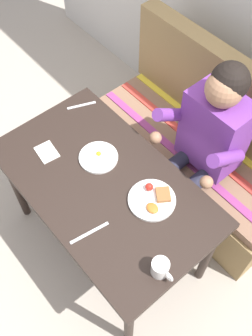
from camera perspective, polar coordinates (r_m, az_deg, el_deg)
The scene contains 10 objects.
ground_plane at distance 2.63m, azimuth -2.54°, elevation -10.68°, with size 8.00×8.00×0.00m, color #A99D8E.
table at distance 2.05m, azimuth -3.20°, elevation -3.37°, with size 1.20×0.70×0.73m.
couch at distance 2.63m, azimuth 10.25°, elevation 2.33°, with size 1.44×0.56×1.00m.
person at distance 2.17m, azimuth 11.44°, elevation 4.08°, with size 0.45×0.61×1.21m.
plate_breakfast at distance 1.92m, azimuth 3.92°, elevation -4.56°, with size 0.24×0.24×0.05m.
plate_eggs at distance 2.07m, azimuth -4.03°, elevation 1.58°, with size 0.21×0.21×0.04m.
coffee_mug at distance 1.74m, azimuth 5.06°, elevation -14.29°, with size 0.12×0.08×0.09m.
napkin at distance 2.13m, azimuth -11.46°, elevation 2.29°, with size 0.13×0.10×0.01m, color silver.
fork at distance 2.32m, azimuth -6.50°, elevation 9.05°, with size 0.01×0.17×0.01m, color silver.
knife at distance 1.85m, azimuth -5.35°, elevation -9.39°, with size 0.01×0.20×0.01m, color silver.
Camera 1 is at (0.88, -0.60, 2.40)m, focal length 41.86 mm.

